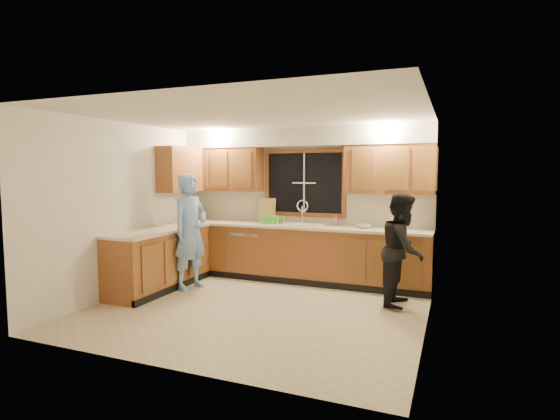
# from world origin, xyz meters

# --- Properties ---
(floor) EXTENTS (4.20, 4.20, 0.00)m
(floor) POSITION_xyz_m (0.00, 0.00, 0.00)
(floor) COLOR beige
(floor) RESTS_ON ground
(ceiling) EXTENTS (4.20, 4.20, 0.00)m
(ceiling) POSITION_xyz_m (0.00, 0.00, 2.50)
(ceiling) COLOR white
(wall_back) EXTENTS (4.20, 0.00, 4.20)m
(wall_back) POSITION_xyz_m (0.00, 1.90, 1.25)
(wall_back) COLOR silver
(wall_back) RESTS_ON ground
(wall_left) EXTENTS (0.00, 3.80, 3.80)m
(wall_left) POSITION_xyz_m (-2.10, 0.00, 1.25)
(wall_left) COLOR silver
(wall_left) RESTS_ON ground
(wall_right) EXTENTS (0.00, 3.80, 3.80)m
(wall_right) POSITION_xyz_m (2.10, 0.00, 1.25)
(wall_right) COLOR silver
(wall_right) RESTS_ON ground
(base_cabinets_back) EXTENTS (4.20, 0.60, 0.88)m
(base_cabinets_back) POSITION_xyz_m (0.00, 1.60, 0.44)
(base_cabinets_back) COLOR brown
(base_cabinets_back) RESTS_ON ground
(base_cabinets_left) EXTENTS (0.60, 1.90, 0.88)m
(base_cabinets_left) POSITION_xyz_m (-1.80, 0.35, 0.44)
(base_cabinets_left) COLOR brown
(base_cabinets_left) RESTS_ON ground
(countertop_back) EXTENTS (4.20, 0.63, 0.04)m
(countertop_back) POSITION_xyz_m (0.00, 1.58, 0.90)
(countertop_back) COLOR beige
(countertop_back) RESTS_ON base_cabinets_back
(countertop_left) EXTENTS (0.63, 1.90, 0.04)m
(countertop_left) POSITION_xyz_m (-1.79, 0.35, 0.90)
(countertop_left) COLOR beige
(countertop_left) RESTS_ON base_cabinets_left
(upper_cabinets_left) EXTENTS (1.35, 0.33, 0.75)m
(upper_cabinets_left) POSITION_xyz_m (-1.43, 1.73, 1.83)
(upper_cabinets_left) COLOR brown
(upper_cabinets_left) RESTS_ON wall_back
(upper_cabinets_right) EXTENTS (1.35, 0.33, 0.75)m
(upper_cabinets_right) POSITION_xyz_m (1.43, 1.73, 1.83)
(upper_cabinets_right) COLOR brown
(upper_cabinets_right) RESTS_ON wall_back
(upper_cabinets_return) EXTENTS (0.33, 0.90, 0.75)m
(upper_cabinets_return) POSITION_xyz_m (-1.94, 1.12, 1.83)
(upper_cabinets_return) COLOR brown
(upper_cabinets_return) RESTS_ON wall_left
(soffit) EXTENTS (4.20, 0.35, 0.30)m
(soffit) POSITION_xyz_m (0.00, 1.72, 2.35)
(soffit) COLOR beige
(soffit) RESTS_ON wall_back
(window_frame) EXTENTS (1.44, 0.03, 1.14)m
(window_frame) POSITION_xyz_m (0.00, 1.89, 1.60)
(window_frame) COLOR black
(window_frame) RESTS_ON wall_back
(sink) EXTENTS (0.86, 0.52, 0.57)m
(sink) POSITION_xyz_m (0.00, 1.60, 0.86)
(sink) COLOR white
(sink) RESTS_ON countertop_back
(dishwasher) EXTENTS (0.60, 0.56, 0.82)m
(dishwasher) POSITION_xyz_m (-0.85, 1.59, 0.41)
(dishwasher) COLOR white
(dishwasher) RESTS_ON floor
(stove) EXTENTS (0.58, 0.75, 0.90)m
(stove) POSITION_xyz_m (-1.80, -0.22, 0.45)
(stove) COLOR white
(stove) RESTS_ON floor
(man) EXTENTS (0.54, 0.71, 1.76)m
(man) POSITION_xyz_m (-1.36, 0.53, 0.88)
(man) COLOR #7CA8EA
(man) RESTS_ON floor
(woman) EXTENTS (0.62, 0.77, 1.51)m
(woman) POSITION_xyz_m (1.74, 0.87, 0.75)
(woman) COLOR black
(woman) RESTS_ON floor
(knife_block) EXTENTS (0.15, 0.13, 0.23)m
(knife_block) POSITION_xyz_m (-1.84, 1.62, 1.03)
(knife_block) COLOR brown
(knife_block) RESTS_ON countertop_back
(cutting_board) EXTENTS (0.32, 0.15, 0.41)m
(cutting_board) POSITION_xyz_m (-0.66, 1.82, 1.13)
(cutting_board) COLOR tan
(cutting_board) RESTS_ON countertop_back
(dish_crate) EXTENTS (0.37, 0.36, 0.13)m
(dish_crate) POSITION_xyz_m (-0.44, 1.55, 0.99)
(dish_crate) COLOR green
(dish_crate) RESTS_ON countertop_back
(soap_bottle) EXTENTS (0.09, 0.09, 0.18)m
(soap_bottle) POSITION_xyz_m (0.58, 1.76, 1.01)
(soap_bottle) COLOR #EB5984
(soap_bottle) RESTS_ON countertop_back
(bowl) EXTENTS (0.28, 0.28, 0.06)m
(bowl) POSITION_xyz_m (1.07, 1.60, 0.95)
(bowl) COLOR silver
(bowl) RESTS_ON countertop_back
(can_left) EXTENTS (0.08, 0.08, 0.12)m
(can_left) POSITION_xyz_m (-0.22, 1.49, 0.98)
(can_left) COLOR beige
(can_left) RESTS_ON countertop_back
(can_right) EXTENTS (0.08, 0.08, 0.13)m
(can_right) POSITION_xyz_m (-0.32, 1.44, 0.98)
(can_right) COLOR beige
(can_right) RESTS_ON countertop_back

